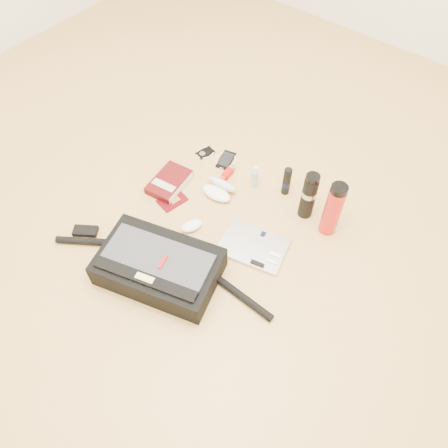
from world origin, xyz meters
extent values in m
plane|color=tan|center=(0.00, 0.00, 0.00)|extent=(4.00, 4.00, 0.00)
cube|color=black|center=(-0.03, -0.25, 0.06)|extent=(0.57, 0.44, 0.12)
cube|color=#31353A|center=(-0.02, -0.26, 0.13)|extent=(0.49, 0.34, 0.01)
cube|color=black|center=(0.00, -0.35, 0.13)|extent=(0.44, 0.17, 0.02)
cube|color=beige|center=(0.00, -0.35, 0.13)|extent=(0.08, 0.05, 0.02)
cube|color=#AB0811|center=(0.01, -0.25, 0.13)|extent=(0.03, 0.07, 0.02)
cylinder|color=black|center=(-0.38, -0.33, 0.02)|extent=(0.27, 0.20, 0.03)
cylinder|color=black|center=(0.32, -0.12, 0.02)|extent=(0.31, 0.04, 0.03)
cube|color=black|center=(-0.45, -0.30, 0.01)|extent=(0.12, 0.11, 0.02)
cube|color=#B0B0B2|center=(0.20, 0.11, 0.01)|extent=(0.33, 0.27, 0.02)
cube|color=black|center=(0.20, 0.19, 0.02)|extent=(0.03, 0.03, 0.00)
cube|color=white|center=(0.31, 0.13, 0.02)|extent=(0.06, 0.03, 0.01)
cube|color=white|center=(0.32, 0.09, 0.02)|extent=(0.05, 0.03, 0.01)
cube|color=black|center=(0.27, 0.04, 0.02)|extent=(0.06, 0.03, 0.01)
cube|color=#44090B|center=(-0.35, 0.15, 0.02)|extent=(0.18, 0.24, 0.04)
cube|color=beige|center=(-0.28, 0.16, 0.02)|extent=(0.04, 0.21, 0.03)
cube|color=#C1B899|center=(-0.34, 0.11, 0.04)|extent=(0.13, 0.06, 0.00)
cube|color=#49040A|center=(-0.27, 0.08, 0.00)|extent=(0.12, 0.15, 0.01)
cube|color=gold|center=(-0.26, 0.09, 0.01)|extent=(0.06, 0.06, 0.00)
ellipsoid|color=white|center=(-0.08, 0.02, 0.02)|extent=(0.10, 0.12, 0.03)
ellipsoid|color=white|center=(-0.12, 0.24, 0.02)|extent=(0.16, 0.09, 0.05)
ellipsoid|color=silver|center=(-0.12, 0.29, 0.04)|extent=(0.16, 0.10, 0.09)
ellipsoid|color=black|center=(-0.15, 0.24, 0.03)|extent=(0.04, 0.03, 0.01)
ellipsoid|color=black|center=(-0.09, 0.24, 0.03)|extent=(0.04, 0.03, 0.01)
cylinder|color=black|center=(-0.12, 0.24, 0.03)|extent=(0.02, 0.01, 0.00)
cube|color=black|center=(-0.35, 0.43, 0.00)|extent=(0.08, 0.10, 0.01)
cylinder|color=#A4A4A6|center=(-0.36, 0.42, 0.01)|extent=(0.04, 0.04, 0.00)
torus|color=white|center=(-0.35, 0.43, 0.01)|extent=(0.10, 0.10, 0.01)
cube|color=black|center=(-0.23, 0.46, 0.01)|extent=(0.10, 0.14, 0.01)
cube|color=black|center=(-0.23, 0.46, 0.01)|extent=(0.08, 0.11, 0.00)
torus|color=white|center=(-0.23, 0.46, 0.01)|extent=(0.13, 0.13, 0.01)
cube|color=#A80E0E|center=(-0.16, 0.38, 0.02)|extent=(0.04, 0.07, 0.03)
cube|color=red|center=(-0.16, 0.34, 0.02)|extent=(0.03, 0.02, 0.02)
cylinder|color=#B1B2B4|center=(-0.16, 0.43, 0.02)|extent=(0.03, 0.04, 0.02)
cylinder|color=#97B8CC|center=(-0.01, 0.41, 0.05)|extent=(0.04, 0.04, 0.10)
cylinder|color=silver|center=(-0.01, 0.41, 0.11)|extent=(0.03, 0.03, 0.02)
cylinder|color=white|center=(-0.01, 0.41, 0.13)|extent=(0.02, 0.02, 0.01)
cylinder|color=black|center=(0.13, 0.47, 0.08)|extent=(0.05, 0.05, 0.16)
cylinder|color=black|center=(0.13, 0.47, 0.06)|extent=(0.05, 0.05, 0.03)
ellipsoid|color=black|center=(0.13, 0.47, 0.16)|extent=(0.05, 0.05, 0.02)
cylinder|color=black|center=(0.28, 0.42, 0.12)|extent=(0.08, 0.08, 0.24)
cylinder|color=#A8A8AB|center=(0.28, 0.42, 0.15)|extent=(0.08, 0.08, 0.03)
cylinder|color=black|center=(0.28, 0.42, 0.25)|extent=(0.07, 0.07, 0.02)
cylinder|color=red|center=(0.41, 0.41, 0.13)|extent=(0.09, 0.09, 0.27)
cylinder|color=black|center=(0.41, 0.41, 0.28)|extent=(0.08, 0.08, 0.03)
camera|label=1|loc=(0.78, -0.81, 1.65)|focal=35.00mm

